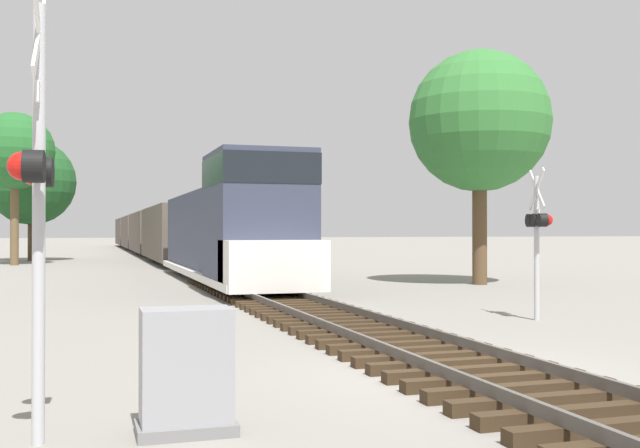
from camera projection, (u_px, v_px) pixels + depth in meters
ground_plane at (462, 374)px, 10.50m from camera, size 400.00×400.00×0.00m
rail_track_bed at (462, 365)px, 10.50m from camera, size 2.60×160.00×0.31m
freight_train at (154, 233)px, 58.43m from camera, size 2.90×82.48×4.41m
crossing_signal_near at (36, 184)px, 7.06m from camera, size 0.37×1.01×4.33m
crossing_signal_far at (538, 227)px, 16.83m from camera, size 0.50×1.01×3.41m
relay_cabinet at (186, 372)px, 7.42m from camera, size 0.97×0.59×1.25m
tree_far_right at (479, 122)px, 27.89m from camera, size 5.28×5.28×8.74m
tree_mid_background at (15, 152)px, 43.23m from camera, size 4.47×4.47×8.86m
tree_deep_background at (31, 182)px, 49.38m from camera, size 5.70×5.70×8.08m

